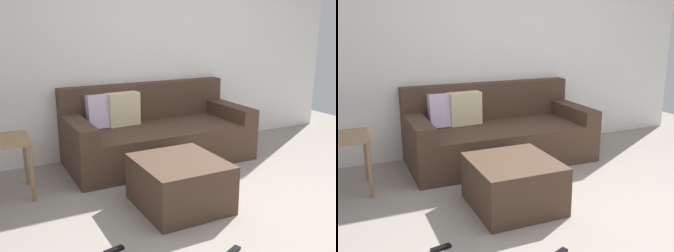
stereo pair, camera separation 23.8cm
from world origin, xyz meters
The scene contains 6 objects.
ground_plane centered at (0.00, 0.00, 0.00)m, with size 6.97×6.97×0.00m, color gray.
wall_back centered at (0.00, 2.34, 1.31)m, with size 5.36×0.10×2.62m, color silver.
couch_sectional centered at (-0.31, 1.87, 0.31)m, with size 2.11×0.97×0.87m.
ottoman centered at (-0.65, 0.68, 0.21)m, with size 0.71×0.77×0.43m, color #473326.
remote_near_ottoman centered at (-0.67, -0.15, 0.01)m, with size 0.16×0.05×0.02m, color black.
remote_by_storage_bin centered at (-1.41, 0.26, 0.01)m, with size 0.15×0.04×0.02m, color black.
Camera 1 is at (-2.18, -2.08, 1.56)m, focal length 41.45 mm.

